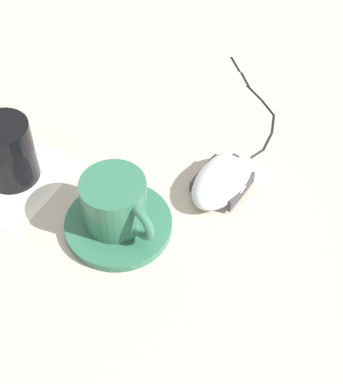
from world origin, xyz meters
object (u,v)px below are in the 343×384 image
at_px(coffee_cup, 116,203).
at_px(drinking_glass, 7,152).
at_px(saucer, 119,225).
at_px(computer_mouse, 223,179).

height_order(coffee_cup, drinking_glass, drinking_glass).
height_order(saucer, coffee_cup, coffee_cup).
relative_size(coffee_cup, drinking_glass, 1.25).
bearing_deg(saucer, computer_mouse, 166.24).
bearing_deg(saucer, coffee_cup, -114.42).
relative_size(coffee_cup, computer_mouse, 0.88).
distance_m(saucer, drinking_glass, 0.16).
bearing_deg(saucer, drinking_glass, -69.81).
xyz_separation_m(saucer, drinking_glass, (0.06, -0.15, 0.04)).
distance_m(coffee_cup, computer_mouse, 0.14).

